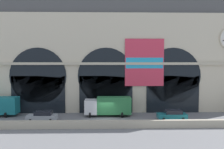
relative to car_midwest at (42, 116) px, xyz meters
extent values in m
plane|color=slate|center=(9.46, 0.80, -0.80)|extent=(200.00, 200.00, 0.00)
cube|color=#B2A891|center=(9.46, -3.78, -0.27)|extent=(90.00, 0.70, 1.06)
cube|color=beige|center=(9.46, 7.98, 7.85)|extent=(48.96, 4.36, 17.31)
cube|color=#4C4C4C|center=(9.46, 8.28, 18.39)|extent=(48.96, 3.76, 3.77)
cube|color=black|center=(-2.19, 5.75, 2.42)|extent=(9.21, 0.20, 6.45)
cylinder|color=black|center=(-2.19, 5.75, 5.64)|extent=(9.69, 0.20, 9.69)
cube|color=black|center=(9.46, 5.75, 2.42)|extent=(9.21, 0.20, 6.45)
cylinder|color=black|center=(9.46, 5.75, 5.64)|extent=(9.69, 0.20, 9.69)
cube|color=black|center=(21.12, 5.75, 2.42)|extent=(9.21, 0.20, 6.45)
cylinder|color=black|center=(21.12, 5.75, 5.64)|extent=(9.69, 0.20, 9.69)
cube|color=#D8334C|center=(16.10, 5.63, 7.96)|extent=(6.72, 0.12, 8.13)
cube|color=#26A5D8|center=(16.10, 5.55, 7.87)|extent=(6.45, 0.04, 1.85)
cube|color=#C0B49A|center=(9.46, 5.65, 7.76)|extent=(48.96, 0.50, 0.44)
cube|color=#19727A|center=(-7.75, 3.68, 0.97)|extent=(5.50, 2.30, 2.70)
cylinder|color=black|center=(-6.50, 2.64, -0.38)|extent=(0.28, 0.84, 0.84)
cylinder|color=black|center=(-6.50, 4.71, -0.38)|extent=(0.28, 0.84, 0.84)
cube|color=#ADB2B7|center=(-0.06, 0.00, -0.15)|extent=(4.40, 1.80, 0.70)
cube|color=black|center=(0.16, 0.00, 0.47)|extent=(2.46, 1.62, 0.55)
cylinder|color=black|center=(-1.51, -0.81, -0.50)|extent=(0.28, 0.60, 0.60)
cylinder|color=black|center=(-1.51, 0.81, -0.50)|extent=(0.28, 0.60, 0.60)
cylinder|color=black|center=(1.39, -0.81, -0.50)|extent=(0.28, 0.60, 0.60)
cylinder|color=black|center=(1.39, 0.81, -0.50)|extent=(0.28, 0.60, 0.60)
cube|color=white|center=(7.02, 3.25, 0.77)|extent=(2.00, 2.30, 2.30)
cube|color=#2D7A42|center=(10.77, 3.25, 0.97)|extent=(5.50, 2.30, 2.70)
cylinder|color=black|center=(6.92, 2.21, -0.38)|extent=(0.28, 0.84, 0.84)
cylinder|color=black|center=(6.92, 4.28, -0.38)|extent=(0.28, 0.84, 0.84)
cylinder|color=black|center=(12.02, 2.21, -0.38)|extent=(0.28, 0.84, 0.84)
cylinder|color=black|center=(12.02, 4.28, -0.38)|extent=(0.28, 0.84, 0.84)
cube|color=#19727A|center=(19.50, 0.36, -0.15)|extent=(4.40, 1.80, 0.70)
cube|color=black|center=(19.72, 0.36, 0.47)|extent=(2.46, 1.62, 0.55)
cylinder|color=black|center=(18.05, -0.45, -0.50)|extent=(0.28, 0.60, 0.60)
cylinder|color=black|center=(18.05, 1.17, -0.50)|extent=(0.28, 0.60, 0.60)
cylinder|color=black|center=(20.96, -0.45, -0.50)|extent=(0.28, 0.60, 0.60)
cylinder|color=black|center=(20.96, 1.17, -0.50)|extent=(0.28, 0.60, 0.60)
camera|label=1|loc=(9.51, -35.06, 8.15)|focal=37.99mm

